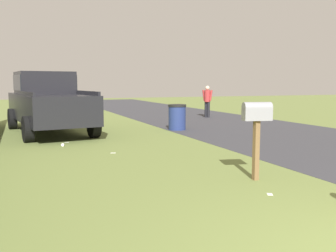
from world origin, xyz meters
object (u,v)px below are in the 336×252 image
(mailbox, at_px, (257,118))
(pedestrian, at_px, (207,99))
(pickup_truck, at_px, (48,100))
(trash_bin, at_px, (177,117))

(mailbox, bearing_deg, pedestrian, -11.41)
(pickup_truck, bearing_deg, trash_bin, -110.59)
(pickup_truck, xyz_separation_m, trash_bin, (-1.02, -4.41, -0.64))
(trash_bin, xyz_separation_m, pedestrian, (4.02, -3.33, 0.43))
(pickup_truck, height_order, trash_bin, pickup_truck)
(mailbox, bearing_deg, pickup_truck, 32.05)
(mailbox, xyz_separation_m, pedestrian, (11.06, -4.81, -0.20))
(pickup_truck, bearing_deg, mailbox, -167.65)
(pickup_truck, xyz_separation_m, pedestrian, (3.01, -7.74, -0.21))
(pedestrian, bearing_deg, mailbox, 31.49)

